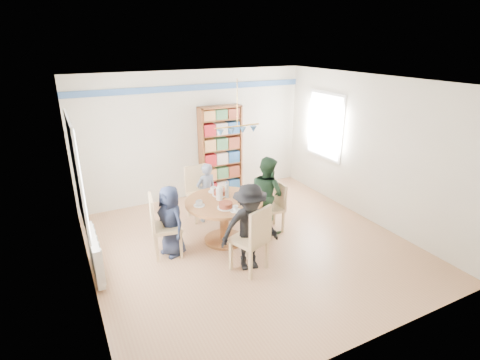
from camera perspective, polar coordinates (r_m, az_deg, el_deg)
ground at (r=6.43m, az=1.64°, el=-9.93°), size 5.00×5.00×0.00m
room_shell at (r=6.41m, az=-3.99°, el=5.96°), size 5.00×5.00×5.00m
radiator at (r=5.92m, az=-21.22°, el=-10.45°), size 0.12×1.00×0.60m
dining_table at (r=6.32m, az=-2.45°, el=-4.77°), size 1.30×1.30×0.75m
chair_left at (r=6.03m, az=-11.99°, el=-6.47°), size 0.53×0.53×1.03m
chair_right at (r=6.75m, az=5.36°, el=-3.75°), size 0.41×0.41×0.89m
chair_far at (r=7.21m, az=-6.32°, el=-1.50°), size 0.47×0.47×1.03m
chair_near at (r=5.50m, az=2.11°, el=-8.62°), size 0.61×0.61×1.06m
person_left at (r=6.03m, az=-10.49°, el=-6.16°), size 0.54×0.66×1.17m
person_right at (r=6.65m, az=4.13°, el=-2.19°), size 0.66×0.77×1.39m
person_far at (r=7.04m, az=-5.14°, el=-1.92°), size 0.46×0.34×1.15m
person_near at (r=5.54m, az=1.48°, el=-7.26°), size 0.95×0.66×1.36m
bookshelf at (r=8.19m, az=-2.98°, el=4.31°), size 0.94×0.28×1.97m
tableware at (r=6.23m, az=-2.77°, el=-2.61°), size 1.06×1.06×0.28m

